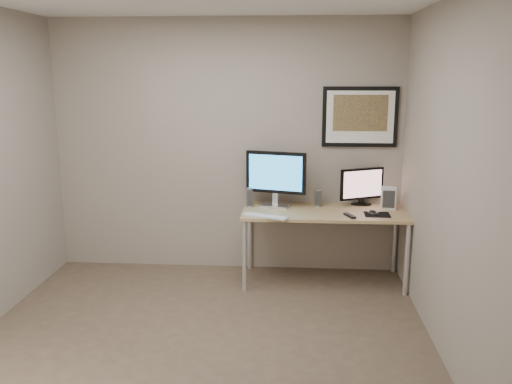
% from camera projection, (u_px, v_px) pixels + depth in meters
% --- Properties ---
extents(floor, '(3.60, 3.60, 0.00)m').
position_uv_depth(floor, '(202.00, 342.00, 4.23)').
color(floor, brown).
rests_on(floor, ground).
extents(room, '(3.60, 3.60, 3.60)m').
position_uv_depth(room, '(207.00, 126.00, 4.31)').
color(room, white).
rests_on(room, ground).
extents(desk, '(1.60, 0.70, 0.73)m').
position_uv_depth(desk, '(324.00, 217.00, 5.33)').
color(desk, olive).
rests_on(desk, floor).
extents(framed_art, '(0.75, 0.04, 0.60)m').
position_uv_depth(framed_art, '(360.00, 117.00, 5.42)').
color(framed_art, black).
rests_on(framed_art, room).
extents(monitor_large, '(0.60, 0.26, 0.56)m').
position_uv_depth(monitor_large, '(276.00, 176.00, 5.40)').
color(monitor_large, '#B6B5BB').
rests_on(monitor_large, desk).
extents(monitor_tv, '(0.45, 0.23, 0.38)m').
position_uv_depth(monitor_tv, '(362.00, 185.00, 5.49)').
color(monitor_tv, black).
rests_on(monitor_tv, desk).
extents(speaker_left, '(0.10, 0.10, 0.20)m').
position_uv_depth(speaker_left, '(249.00, 197.00, 5.45)').
color(speaker_left, '#B6B5BB').
rests_on(speaker_left, desk).
extents(speaker_right, '(0.08, 0.08, 0.18)m').
position_uv_depth(speaker_right, '(318.00, 198.00, 5.47)').
color(speaker_right, '#B6B5BB').
rests_on(speaker_right, desk).
extents(keyboard, '(0.46, 0.28, 0.02)m').
position_uv_depth(keyboard, '(265.00, 216.00, 5.08)').
color(keyboard, silver).
rests_on(keyboard, desk).
extents(mousepad, '(0.25, 0.22, 0.00)m').
position_uv_depth(mousepad, '(377.00, 215.00, 5.16)').
color(mousepad, black).
rests_on(mousepad, desk).
extents(mouse, '(0.09, 0.12, 0.03)m').
position_uv_depth(mouse, '(373.00, 212.00, 5.18)').
color(mouse, black).
rests_on(mouse, mousepad).
extents(remote, '(0.11, 0.18, 0.02)m').
position_uv_depth(remote, '(350.00, 215.00, 5.09)').
color(remote, black).
rests_on(remote, desk).
extents(fan_unit, '(0.15, 0.12, 0.22)m').
position_uv_depth(fan_unit, '(388.00, 198.00, 5.36)').
color(fan_unit, silver).
rests_on(fan_unit, desk).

